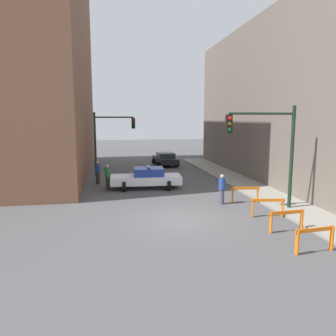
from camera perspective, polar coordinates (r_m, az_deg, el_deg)
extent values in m
plane|color=#4C4C4F|center=(15.41, 2.30, -9.06)|extent=(120.00, 120.00, 0.00)
cube|color=gray|center=(17.73, 22.45, -7.15)|extent=(2.40, 44.00, 0.12)
cube|color=#6B6056|center=(27.84, 26.97, 10.40)|extent=(12.00, 28.00, 12.01)
cylinder|color=black|center=(17.76, 20.72, 1.72)|extent=(0.18, 0.18, 5.20)
cylinder|color=black|center=(16.85, 16.08, 9.11)|extent=(3.40, 0.12, 0.12)
cube|color=black|center=(16.18, 10.54, 7.56)|extent=(0.30, 0.22, 0.90)
sphere|color=red|center=(16.04, 10.75, 8.51)|extent=(0.18, 0.18, 0.18)
sphere|color=#4C3D0C|center=(16.04, 10.72, 7.55)|extent=(0.18, 0.18, 0.18)
sphere|color=#0C4219|center=(16.05, 10.69, 6.58)|extent=(0.18, 0.18, 0.18)
cylinder|color=black|center=(28.02, -12.56, 4.13)|extent=(0.18, 0.18, 5.20)
cylinder|color=black|center=(27.92, -9.39, 8.72)|extent=(3.20, 0.12, 0.12)
cube|color=black|center=(27.98, -6.05, 7.76)|extent=(0.30, 0.22, 0.90)
sphere|color=red|center=(27.84, -6.04, 8.31)|extent=(0.18, 0.18, 0.18)
sphere|color=#4C3D0C|center=(27.84, -6.03, 7.76)|extent=(0.18, 0.18, 0.18)
sphere|color=#0C4219|center=(27.84, -6.02, 7.20)|extent=(0.18, 0.18, 0.18)
cube|color=white|center=(22.18, -3.86, -2.01)|extent=(4.80, 2.11, 0.55)
cube|color=navy|center=(22.10, -3.39, -0.63)|extent=(2.06, 1.74, 0.52)
cylinder|color=black|center=(21.37, -7.65, -3.22)|extent=(0.26, 0.67, 0.66)
cylinder|color=black|center=(23.04, -7.59, -2.36)|extent=(0.26, 0.67, 0.66)
cylinder|color=black|center=(21.52, 0.14, -3.06)|extent=(0.26, 0.67, 0.66)
cylinder|color=black|center=(23.18, -0.36, -2.22)|extent=(0.26, 0.67, 0.66)
cube|color=#2633BF|center=(22.05, -3.40, 0.19)|extent=(0.28, 1.39, 0.12)
cube|color=black|center=(33.05, -0.49, 1.44)|extent=(2.06, 4.40, 0.52)
cube|color=#232833|center=(32.82, -0.42, 2.27)|extent=(1.69, 1.90, 0.48)
cylinder|color=black|center=(34.20, -2.34, 1.23)|extent=(0.63, 0.26, 0.62)
cylinder|color=black|center=(34.56, 0.35, 1.31)|extent=(0.63, 0.26, 0.62)
cylinder|color=black|center=(31.61, -1.40, 0.63)|extent=(0.63, 0.26, 0.62)
cylinder|color=black|center=(32.00, 1.50, 0.73)|extent=(0.63, 0.26, 0.62)
cylinder|color=#382D23|center=(22.36, -10.45, -2.55)|extent=(0.38, 0.38, 0.82)
cylinder|color=#236633|center=(22.24, -10.50, -0.73)|extent=(0.49, 0.49, 0.62)
sphere|color=tan|center=(22.17, -10.53, 0.34)|extent=(0.30, 0.30, 0.22)
cylinder|color=#382D23|center=(24.19, -12.10, -1.77)|extent=(0.37, 0.37, 0.82)
cylinder|color=navy|center=(24.07, -12.15, -0.08)|extent=(0.48, 0.48, 0.62)
sphere|color=tan|center=(24.01, -12.19, 0.91)|extent=(0.29, 0.29, 0.22)
cylinder|color=#474C66|center=(18.34, 9.32, -4.96)|extent=(0.32, 0.32, 0.82)
cylinder|color=navy|center=(18.19, 9.38, -2.76)|extent=(0.41, 0.41, 0.62)
sphere|color=tan|center=(18.11, 9.41, -1.45)|extent=(0.25, 0.25, 0.22)
cube|color=orange|center=(12.71, 24.28, -9.77)|extent=(1.60, 0.21, 0.14)
cube|color=orange|center=(12.39, 21.57, -11.93)|extent=(0.07, 0.16, 0.90)
cube|color=orange|center=(13.28, 26.60, -10.86)|extent=(0.07, 0.16, 0.90)
cube|color=orange|center=(14.53, 20.01, -7.26)|extent=(1.60, 0.15, 0.14)
cube|color=orange|center=(14.26, 17.49, -9.02)|extent=(0.06, 0.16, 0.90)
cube|color=orange|center=(15.04, 22.24, -8.36)|extent=(0.06, 0.16, 0.90)
cube|color=orange|center=(16.35, 16.99, -5.38)|extent=(1.58, 0.32, 0.14)
cube|color=orange|center=(16.25, 14.49, -6.74)|extent=(0.08, 0.17, 0.90)
cube|color=orange|center=(16.67, 19.31, -6.57)|extent=(0.08, 0.17, 0.90)
cube|color=orange|center=(18.78, 13.33, -3.45)|extent=(1.60, 0.19, 0.14)
cube|color=orange|center=(18.65, 11.18, -4.66)|extent=(0.06, 0.16, 0.90)
cube|color=orange|center=(19.10, 15.35, -4.49)|extent=(0.06, 0.16, 0.90)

